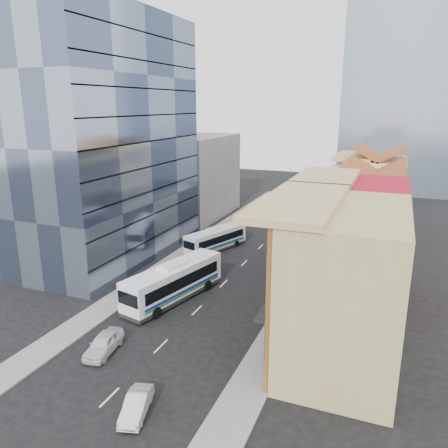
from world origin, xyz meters
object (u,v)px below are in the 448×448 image
at_px(shophouse_tan, 347,286).
at_px(bus_left_far, 216,239).
at_px(bus_left_near, 174,281).
at_px(bus_right, 289,252).
at_px(sedan_right, 136,405).
at_px(sedan_left, 104,344).
at_px(office_tower, 108,140).

height_order(shophouse_tan, bus_left_far, shophouse_tan).
distance_m(shophouse_tan, bus_left_near, 18.17).
relative_size(shophouse_tan, bus_right, 1.18).
xyz_separation_m(bus_right, sedan_right, (-2.85, -29.62, -1.27)).
bearing_deg(sedan_right, bus_right, 68.45).
distance_m(bus_right, sedan_left, 26.10).
height_order(shophouse_tan, sedan_left, shophouse_tan).
xyz_separation_m(bus_right, sedan_left, (-9.26, -24.37, -1.14)).
bearing_deg(bus_right, sedan_right, -104.35).
distance_m(shophouse_tan, bus_left_far, 28.31).
xyz_separation_m(office_tower, sedan_right, (19.62, -25.70, -14.36)).
bearing_deg(bus_left_near, sedan_right, -56.56).
bearing_deg(sedan_left, sedan_right, -47.87).
relative_size(bus_left_far, sedan_right, 2.59).
height_order(office_tower, bus_left_near, office_tower).
height_order(bus_right, sedan_left, bus_right).
distance_m(shophouse_tan, bus_right, 20.26).
bearing_deg(sedan_left, bus_left_far, 84.56).
xyz_separation_m(shophouse_tan, bus_right, (-8.52, 17.92, -4.09)).
bearing_deg(shophouse_tan, office_tower, 155.70).
distance_m(bus_left_near, sedan_right, 17.15).
bearing_deg(office_tower, sedan_right, -52.64).
distance_m(bus_left_far, bus_right, 10.98).
height_order(shophouse_tan, bus_right, shophouse_tan).
xyz_separation_m(shophouse_tan, bus_left_far, (-19.24, 20.29, -4.38)).
distance_m(office_tower, sedan_left, 28.21).
bearing_deg(office_tower, shophouse_tan, -24.30).
relative_size(office_tower, bus_left_near, 2.41).
distance_m(bus_left_near, bus_left_far, 16.05).
bearing_deg(office_tower, bus_left_far, 28.16).
distance_m(bus_left_far, sedan_right, 32.96).
bearing_deg(sedan_left, office_tower, 114.31).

